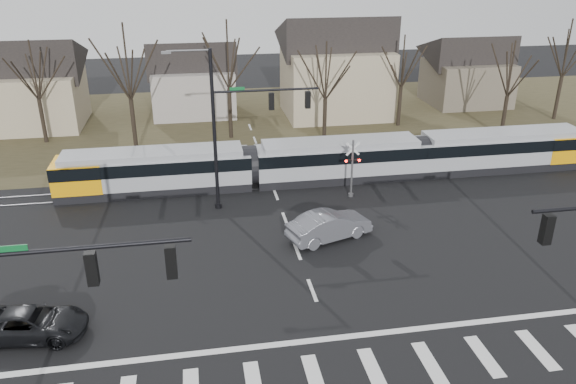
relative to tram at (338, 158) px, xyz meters
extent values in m
plane|color=black|center=(-4.84, -16.00, -1.61)|extent=(140.00, 140.00, 0.00)
cube|color=#38331E|center=(-4.84, 16.00, -1.60)|extent=(140.00, 28.00, 0.01)
cube|color=silver|center=(-8.44, -20.00, -1.60)|extent=(0.60, 2.60, 0.01)
cube|color=silver|center=(-6.04, -20.00, -1.60)|extent=(0.60, 2.60, 0.01)
cube|color=silver|center=(-3.64, -20.00, -1.60)|extent=(0.60, 2.60, 0.01)
cube|color=silver|center=(-1.24, -20.00, -1.60)|extent=(0.60, 2.60, 0.01)
cube|color=silver|center=(1.16, -20.00, -1.60)|extent=(0.60, 2.60, 0.01)
cube|color=silver|center=(3.56, -20.00, -1.60)|extent=(0.60, 2.60, 0.01)
cube|color=silver|center=(-4.84, -17.80, -1.60)|extent=(28.00, 0.35, 0.01)
cube|color=silver|center=(-4.84, -14.00, -1.60)|extent=(0.18, 2.00, 0.01)
cube|color=silver|center=(-4.84, -10.00, -1.60)|extent=(0.18, 2.00, 0.01)
cube|color=silver|center=(-4.84, -6.00, -1.60)|extent=(0.18, 2.00, 0.01)
cube|color=silver|center=(-4.84, -2.00, -1.60)|extent=(0.18, 2.00, 0.01)
cube|color=silver|center=(-4.84, 2.00, -1.60)|extent=(0.18, 2.00, 0.01)
cube|color=silver|center=(-4.84, 6.00, -1.60)|extent=(0.18, 2.00, 0.01)
cube|color=silver|center=(-4.84, 10.00, -1.60)|extent=(0.18, 2.00, 0.01)
cube|color=silver|center=(-4.84, 14.00, -1.60)|extent=(0.18, 2.00, 0.01)
cube|color=#59595E|center=(-4.84, -0.90, -1.58)|extent=(90.00, 0.12, 0.06)
cube|color=#59595E|center=(-4.84, 0.50, -1.58)|extent=(90.00, 0.12, 0.06)
cube|color=gray|center=(-12.95, 0.00, -0.13)|extent=(13.13, 2.83, 2.95)
cube|color=black|center=(-12.95, 0.00, 0.46)|extent=(13.15, 2.87, 0.86)
cube|color=#FFA707|center=(-17.90, 0.00, -0.04)|extent=(3.23, 2.89, 1.97)
cube|color=gray|center=(0.18, 0.00, -0.13)|extent=(12.12, 2.83, 2.95)
cube|color=black|center=(0.18, 0.00, 0.46)|extent=(12.14, 2.87, 0.86)
cube|color=gray|center=(12.80, 0.00, -0.13)|extent=(13.13, 2.83, 2.95)
cube|color=black|center=(12.80, 0.00, 0.46)|extent=(13.15, 2.87, 0.86)
cube|color=#FFA707|center=(17.75, 0.00, -0.04)|extent=(3.23, 2.89, 1.97)
imported|color=#5C5D64|center=(-2.74, -8.85, -0.78)|extent=(4.85, 6.09, 1.65)
imported|color=black|center=(-17.56, -15.40, -0.95)|extent=(3.37, 5.29, 1.32)
cylinder|color=black|center=(-13.59, -22.00, 5.99)|extent=(6.50, 0.14, 0.14)
cube|color=#0C5926|center=(-15.34, -22.00, 6.14)|extent=(0.90, 0.03, 0.22)
cube|color=black|center=(-13.27, -22.00, 5.29)|extent=(0.32, 0.32, 1.05)
sphere|color=#FF0C07|center=(-13.27, -22.00, 5.62)|extent=(0.22, 0.22, 0.22)
cube|color=black|center=(-10.99, -22.00, 5.29)|extent=(0.32, 0.32, 1.05)
sphere|color=#FF0C07|center=(-10.99, -22.00, 5.62)|extent=(0.22, 0.22, 0.22)
cube|color=black|center=(1.31, -22.00, 5.29)|extent=(0.32, 0.32, 1.05)
sphere|color=#FF0C07|center=(1.31, -22.00, 5.62)|extent=(0.22, 0.22, 0.22)
cylinder|color=black|center=(-8.84, -3.50, 3.49)|extent=(0.22, 0.22, 10.20)
cylinder|color=black|center=(-8.84, -3.50, -1.46)|extent=(0.44, 0.44, 0.30)
cylinder|color=black|center=(-5.59, -3.50, 5.99)|extent=(6.50, 0.14, 0.14)
cube|color=#0C5926|center=(-7.34, -3.50, 6.14)|extent=(0.90, 0.03, 0.22)
cube|color=black|center=(-5.27, -3.50, 5.29)|extent=(0.32, 0.32, 1.05)
sphere|color=#FF0C07|center=(-5.27, -3.50, 5.62)|extent=(0.22, 0.22, 0.22)
cube|color=black|center=(-2.99, -3.50, 5.29)|extent=(0.32, 0.32, 1.05)
sphere|color=#FF0C07|center=(-2.99, -3.50, 5.62)|extent=(0.22, 0.22, 0.22)
cube|color=#59595B|center=(-11.34, -3.50, 8.41)|extent=(0.55, 0.22, 0.14)
cylinder|color=#59595B|center=(0.16, -3.20, 0.39)|extent=(0.14, 0.14, 4.00)
cylinder|color=#59595B|center=(0.16, -3.20, -1.51)|extent=(0.36, 0.36, 0.20)
cube|color=silver|center=(0.16, -3.20, 1.79)|extent=(0.95, 0.04, 0.95)
cube|color=silver|center=(0.16, -3.20, 1.79)|extent=(0.95, 0.04, 0.95)
cube|color=black|center=(0.16, -3.20, 0.99)|extent=(1.00, 0.10, 0.12)
sphere|color=#FF0C07|center=(-0.29, -3.28, 0.99)|extent=(0.18, 0.18, 0.18)
sphere|color=#FF0C07|center=(0.61, -3.28, 0.99)|extent=(0.18, 0.18, 0.18)
cube|color=tan|center=(-24.84, 18.00, 0.89)|extent=(9.00, 8.00, 5.00)
cube|color=gray|center=(-9.84, 20.00, 0.64)|extent=(8.00, 7.00, 4.50)
cube|color=tan|center=(4.16, 17.00, 1.64)|extent=(10.00, 8.00, 6.50)
cube|color=brown|center=(19.16, 19.00, 0.64)|extent=(8.00, 7.00, 4.50)
camera|label=1|loc=(-10.03, -36.91, 13.87)|focal=35.00mm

